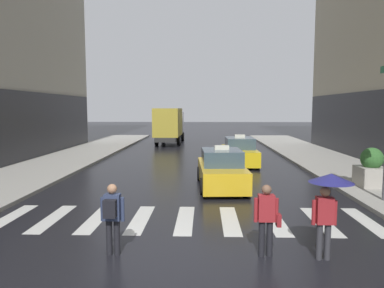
% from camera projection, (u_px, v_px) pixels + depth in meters
% --- Properties ---
extents(ground_plane, '(160.00, 160.00, 0.00)m').
position_uv_depth(ground_plane, '(178.00, 263.00, 7.74)').
color(ground_plane, black).
extents(crosswalk_markings, '(11.30, 2.80, 0.01)m').
position_uv_depth(crosswalk_markings, '(185.00, 220.00, 10.73)').
color(crosswalk_markings, silver).
rests_on(crosswalk_markings, ground).
extents(taxi_lead, '(2.12, 4.63, 1.80)m').
position_uv_depth(taxi_lead, '(221.00, 170.00, 15.11)').
color(taxi_lead, gold).
rests_on(taxi_lead, ground).
extents(taxi_second, '(2.01, 4.58, 1.80)m').
position_uv_depth(taxi_second, '(239.00, 152.00, 21.23)').
color(taxi_second, yellow).
rests_on(taxi_second, ground).
extents(box_truck, '(2.37, 7.57, 3.35)m').
position_uv_depth(box_truck, '(169.00, 124.00, 33.46)').
color(box_truck, '#2D2D2D').
rests_on(box_truck, ground).
extents(pedestrian_with_umbrella, '(0.96, 0.96, 1.94)m').
position_uv_depth(pedestrian_with_umbrella, '(329.00, 193.00, 7.76)').
color(pedestrian_with_umbrella, '#333338').
rests_on(pedestrian_with_umbrella, ground).
extents(pedestrian_with_backpack, '(0.55, 0.43, 1.65)m').
position_uv_depth(pedestrian_with_backpack, '(112.00, 214.00, 8.04)').
color(pedestrian_with_backpack, black).
rests_on(pedestrian_with_backpack, ground).
extents(pedestrian_with_handbag, '(0.60, 0.24, 1.65)m').
position_uv_depth(pedestrian_with_handbag, '(267.00, 216.00, 8.01)').
color(pedestrian_with_handbag, black).
rests_on(pedestrian_with_handbag, ground).
extents(planter_near_corner, '(1.10, 1.10, 1.60)m').
position_uv_depth(planter_near_corner, '(371.00, 169.00, 14.62)').
color(planter_near_corner, '#A8A399').
rests_on(planter_near_corner, curb_right).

